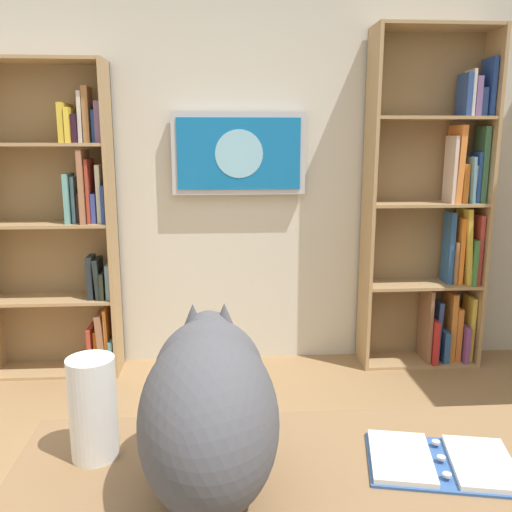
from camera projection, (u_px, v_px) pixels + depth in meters
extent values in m
cube|color=beige|center=(239.00, 163.00, 3.61)|extent=(4.52, 0.06, 2.70)
cube|color=tan|center=(483.00, 203.00, 3.58)|extent=(0.02, 0.28, 2.18)
cube|color=tan|center=(368.00, 204.00, 3.53)|extent=(0.02, 0.28, 2.18)
cube|color=#93754E|center=(419.00, 202.00, 3.69)|extent=(0.78, 0.01, 2.18)
cube|color=tan|center=(416.00, 360.00, 3.78)|extent=(0.74, 0.27, 0.02)
cube|color=tan|center=(421.00, 284.00, 3.67)|extent=(0.74, 0.27, 0.02)
cube|color=tan|center=(426.00, 204.00, 3.56)|extent=(0.74, 0.27, 0.02)
cube|color=tan|center=(432.00, 118.00, 3.44)|extent=(0.74, 0.27, 0.02)
cube|color=tan|center=(438.00, 27.00, 3.33)|extent=(0.74, 0.27, 0.02)
cube|color=gold|center=(468.00, 327.00, 3.75)|extent=(0.03, 0.16, 0.44)
cube|color=#814583|center=(461.00, 341.00, 3.76)|extent=(0.03, 0.22, 0.25)
cube|color=orange|center=(455.00, 333.00, 3.74)|extent=(0.04, 0.14, 0.37)
cube|color=orange|center=(449.00, 325.00, 3.75)|extent=(0.04, 0.18, 0.47)
cube|color=#2A5691|center=(442.00, 344.00, 3.76)|extent=(0.04, 0.20, 0.22)
cube|color=#334D8B|center=(436.00, 330.00, 3.74)|extent=(0.05, 0.12, 0.41)
cube|color=red|center=(430.00, 339.00, 3.74)|extent=(0.04, 0.24, 0.30)
cube|color=#8D6247|center=(425.00, 324.00, 3.73)|extent=(0.02, 0.22, 0.50)
cube|color=#B93C31|center=(475.00, 249.00, 3.63)|extent=(0.03, 0.19, 0.46)
cube|color=#3F763B|center=(469.00, 261.00, 3.64)|extent=(0.03, 0.22, 0.30)
cube|color=gold|center=(464.00, 246.00, 3.62)|extent=(0.06, 0.20, 0.51)
cube|color=orange|center=(458.00, 250.00, 3.63)|extent=(0.03, 0.15, 0.44)
cube|color=#9E6842|center=(452.00, 262.00, 3.66)|extent=(0.02, 0.17, 0.28)
cube|color=#2B5791|center=(448.00, 247.00, 3.64)|extent=(0.03, 0.14, 0.48)
cube|color=#3E704D|center=(481.00, 165.00, 3.52)|extent=(0.04, 0.15, 0.48)
cube|color=#2A4F9A|center=(475.00, 177.00, 3.53)|extent=(0.02, 0.14, 0.32)
cube|color=silver|center=(469.00, 184.00, 3.56)|extent=(0.03, 0.17, 0.24)
cube|color=#5E94AD|center=(467.00, 180.00, 3.53)|extent=(0.03, 0.24, 0.29)
cube|color=orange|center=(461.00, 183.00, 3.53)|extent=(0.04, 0.16, 0.25)
cube|color=orange|center=(455.00, 164.00, 3.52)|extent=(0.05, 0.22, 0.49)
cube|color=beige|center=(451.00, 169.00, 3.50)|extent=(0.02, 0.17, 0.42)
cube|color=#244495|center=(488.00, 87.00, 3.42)|extent=(0.03, 0.18, 0.35)
cube|color=#2E498B|center=(479.00, 102.00, 3.45)|extent=(0.04, 0.16, 0.17)
cube|color=slate|center=(474.00, 97.00, 3.43)|extent=(0.04, 0.16, 0.24)
cube|color=silver|center=(470.00, 93.00, 3.41)|extent=(0.02, 0.15, 0.28)
cube|color=#2A4689|center=(464.00, 95.00, 3.41)|extent=(0.03, 0.17, 0.26)
cube|color=tan|center=(112.00, 223.00, 3.44)|extent=(0.02, 0.28, 1.97)
cube|color=#93754E|center=(54.00, 221.00, 3.55)|extent=(0.81, 0.01, 1.97)
cube|color=tan|center=(60.00, 370.00, 3.62)|extent=(0.77, 0.27, 0.02)
cube|color=tan|center=(54.00, 299.00, 3.52)|extent=(0.77, 0.27, 0.02)
cube|color=tan|center=(48.00, 224.00, 3.42)|extent=(0.77, 0.27, 0.02)
cube|color=tan|center=(41.00, 144.00, 3.31)|extent=(0.77, 0.27, 0.02)
cube|color=tan|center=(35.00, 60.00, 3.21)|extent=(0.77, 0.27, 0.02)
cube|color=#5B99A7|center=(114.00, 352.00, 3.61)|extent=(0.02, 0.23, 0.21)
cube|color=orange|center=(109.00, 337.00, 3.60)|extent=(0.03, 0.21, 0.42)
cube|color=#98684A|center=(103.00, 341.00, 3.58)|extent=(0.06, 0.20, 0.38)
cube|color=orange|center=(98.00, 348.00, 3.61)|extent=(0.03, 0.14, 0.26)
cube|color=#B13C2E|center=(92.00, 347.00, 3.60)|extent=(0.03, 0.20, 0.29)
cube|color=#6C91A8|center=(110.00, 280.00, 3.51)|extent=(0.02, 0.18, 0.22)
cube|color=#242A1B|center=(104.00, 285.00, 3.51)|extent=(0.02, 0.18, 0.17)
cube|color=#212B2B|center=(99.00, 278.00, 3.51)|extent=(0.04, 0.20, 0.25)
cube|color=#21282F|center=(91.00, 277.00, 3.49)|extent=(0.04, 0.15, 0.27)
cube|color=navy|center=(105.00, 204.00, 3.40)|extent=(0.02, 0.19, 0.23)
cube|color=beige|center=(101.00, 193.00, 3.41)|extent=(0.03, 0.17, 0.36)
cube|color=#39499F|center=(96.00, 208.00, 3.42)|extent=(0.03, 0.18, 0.18)
cube|color=#AC3D2D|center=(91.00, 191.00, 3.40)|extent=(0.02, 0.21, 0.39)
cube|color=#A36D4C|center=(84.00, 187.00, 3.37)|extent=(0.03, 0.22, 0.45)
cube|color=black|center=(81.00, 207.00, 3.41)|extent=(0.04, 0.13, 0.19)
cube|color=#5E8FA2|center=(75.00, 199.00, 3.39)|extent=(0.02, 0.13, 0.29)
cube|color=#64A4A7|center=(69.00, 198.00, 3.38)|extent=(0.03, 0.18, 0.30)
cube|color=slate|center=(100.00, 122.00, 3.31)|extent=(0.03, 0.18, 0.24)
cube|color=#2A4E95|center=(95.00, 127.00, 3.32)|extent=(0.02, 0.12, 0.19)
cube|color=#A46F3F|center=(88.00, 115.00, 3.30)|extent=(0.04, 0.15, 0.33)
cube|color=beige|center=(82.00, 117.00, 3.29)|extent=(0.03, 0.13, 0.30)
cube|color=black|center=(78.00, 129.00, 3.32)|extent=(0.03, 0.21, 0.17)
cube|color=yellow|center=(71.00, 125.00, 3.29)|extent=(0.03, 0.20, 0.20)
cube|color=gold|center=(65.00, 123.00, 3.30)|extent=(0.03, 0.24, 0.23)
cube|color=#B7B7BC|center=(239.00, 154.00, 3.51)|extent=(0.86, 0.06, 0.52)
cube|color=#146BB2|center=(239.00, 154.00, 3.48)|extent=(0.79, 0.01, 0.45)
cylinder|color=#8CCCEA|center=(239.00, 154.00, 3.48)|extent=(0.31, 0.00, 0.31)
cube|color=olive|center=(304.00, 481.00, 1.22)|extent=(1.32, 0.58, 0.03)
ellipsoid|color=#4C4C51|center=(209.00, 419.00, 1.12)|extent=(0.29, 0.45, 0.35)
ellipsoid|color=#4C4C51|center=(209.00, 378.00, 1.20)|extent=(0.24, 0.25, 0.26)
sphere|color=#4C4C51|center=(209.00, 339.00, 1.24)|extent=(0.13, 0.13, 0.13)
cone|color=#4C4C51|center=(224.00, 318.00, 1.24)|extent=(0.06, 0.06, 0.07)
cone|color=#4C4C51|center=(193.00, 319.00, 1.23)|extent=(0.06, 0.06, 0.07)
cone|color=beige|center=(224.00, 321.00, 1.23)|extent=(0.03, 0.03, 0.05)
cone|color=beige|center=(193.00, 322.00, 1.23)|extent=(0.03, 0.03, 0.05)
cube|color=#335999|center=(482.00, 467.00, 1.25)|extent=(0.19, 0.25, 0.01)
cube|color=#335999|center=(401.00, 460.00, 1.27)|extent=(0.19, 0.25, 0.01)
cube|color=#335999|center=(441.00, 464.00, 1.26)|extent=(0.07, 0.22, 0.01)
cube|color=white|center=(482.00, 463.00, 1.24)|extent=(0.18, 0.23, 0.01)
cube|color=white|center=(401.00, 457.00, 1.27)|extent=(0.18, 0.23, 0.01)
cylinder|color=silver|center=(447.00, 475.00, 1.19)|extent=(0.02, 0.02, 0.01)
cylinder|color=silver|center=(441.00, 458.00, 1.25)|extent=(0.02, 0.02, 0.01)
cylinder|color=silver|center=(436.00, 442.00, 1.32)|extent=(0.02, 0.02, 0.01)
cylinder|color=white|center=(93.00, 408.00, 1.27)|extent=(0.11, 0.11, 0.25)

